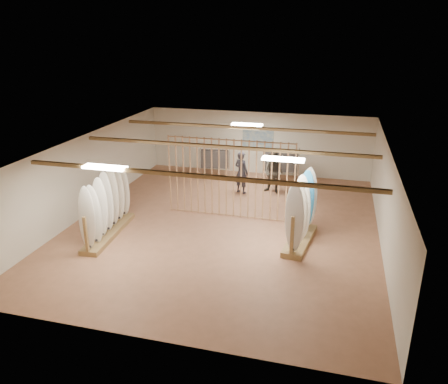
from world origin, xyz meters
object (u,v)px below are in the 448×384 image
(clothing_rack_a, at_px, (215,159))
(clothing_rack_b, at_px, (281,161))
(shopper_a, at_px, (241,170))
(shopper_b, at_px, (274,170))
(rack_left, at_px, (107,214))
(rack_right, at_px, (301,220))

(clothing_rack_a, height_order, clothing_rack_b, clothing_rack_b)
(shopper_a, relative_size, shopper_b, 1.00)
(rack_left, height_order, clothing_rack_b, rack_left)
(shopper_a, bearing_deg, clothing_rack_a, -17.79)
(clothing_rack_a, relative_size, clothing_rack_b, 0.88)
(clothing_rack_b, height_order, shopper_a, shopper_a)
(shopper_a, height_order, shopper_b, shopper_a)
(rack_left, distance_m, clothing_rack_b, 7.90)
(clothing_rack_a, bearing_deg, shopper_b, -30.26)
(clothing_rack_a, height_order, shopper_b, shopper_b)
(shopper_a, bearing_deg, rack_right, 151.37)
(rack_left, height_order, rack_right, rack_right)
(rack_left, height_order, shopper_b, rack_left)
(rack_left, xyz_separation_m, shopper_a, (3.25, 4.88, 0.26))
(shopper_b, bearing_deg, clothing_rack_a, 171.68)
(rack_right, height_order, shopper_a, rack_right)
(rack_left, relative_size, shopper_a, 1.54)
(clothing_rack_a, xyz_separation_m, shopper_a, (1.54, -1.49, 0.09))
(shopper_b, bearing_deg, shopper_a, -151.36)
(rack_right, relative_size, shopper_a, 1.22)
(shopper_a, bearing_deg, rack_left, 82.65)
(rack_left, bearing_deg, clothing_rack_b, 49.69)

